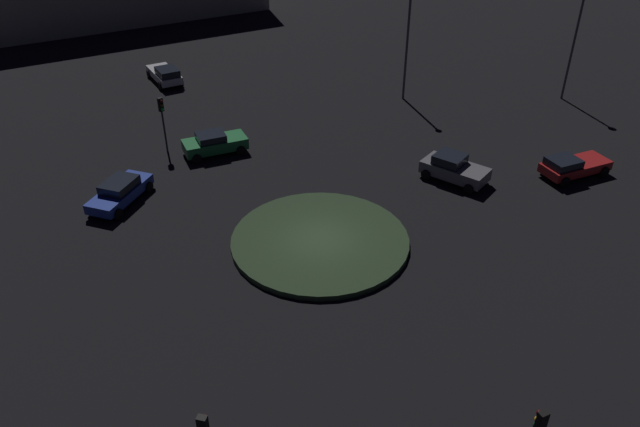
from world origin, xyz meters
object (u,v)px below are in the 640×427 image
(car_blue, at_px, (120,191))
(car_red, at_px, (573,166))
(car_green, at_px, (214,143))
(streetlamp_northeast_near, at_px, (408,29))
(streetlamp_northeast, at_px, (577,27))
(car_silver, at_px, (165,74))
(traffic_light_northwest, at_px, (162,114))
(car_grey, at_px, (454,168))

(car_blue, distance_m, car_red, 26.98)
(car_green, distance_m, streetlamp_northeast_near, 17.04)
(streetlamp_northeast, bearing_deg, car_green, 178.75)
(car_blue, height_order, streetlamp_northeast, streetlamp_northeast)
(car_red, bearing_deg, car_silver, 126.85)
(car_green, distance_m, traffic_light_northwest, 3.75)
(car_green, xyz_separation_m, car_grey, (12.68, -8.68, 0.04))
(car_green, height_order, car_blue, car_green)
(car_blue, bearing_deg, car_grey, -63.48)
(streetlamp_northeast, bearing_deg, traffic_light_northwest, 176.13)
(car_grey, xyz_separation_m, car_blue, (-19.07, 4.61, -0.07))
(car_silver, bearing_deg, streetlamp_northeast, -126.09)
(car_red, xyz_separation_m, streetlamp_northeast_near, (-3.80, 14.81, 4.75))
(traffic_light_northwest, height_order, streetlamp_northeast_near, streetlamp_northeast_near)
(traffic_light_northwest, bearing_deg, car_grey, 34.13)
(car_blue, height_order, car_red, car_blue)
(car_grey, bearing_deg, streetlamp_northeast_near, 134.40)
(car_green, bearing_deg, car_blue, -149.90)
(car_silver, xyz_separation_m, traffic_light_northwest, (-1.97, -12.59, 1.92))
(car_grey, height_order, car_blue, car_grey)
(car_blue, relative_size, streetlamp_northeast, 0.52)
(streetlamp_northeast, height_order, streetlamp_northeast_near, streetlamp_northeast_near)
(car_blue, distance_m, streetlamp_northeast_near, 24.15)
(streetlamp_northeast, distance_m, streetlamp_northeast_near, 12.49)
(car_red, bearing_deg, car_green, 148.35)
(car_red, bearing_deg, traffic_light_northwest, 148.60)
(car_silver, distance_m, car_red, 32.36)
(traffic_light_northwest, xyz_separation_m, streetlamp_northeast_near, (18.77, 2.44, 2.78))
(car_green, bearing_deg, car_red, -31.33)
(traffic_light_northwest, bearing_deg, car_green, 40.24)
(car_silver, height_order, streetlamp_northeast_near, streetlamp_northeast_near)
(streetlamp_northeast_near, bearing_deg, car_silver, 148.87)
(traffic_light_northwest, bearing_deg, car_red, 38.54)
(car_grey, height_order, car_red, car_grey)
(car_blue, bearing_deg, car_green, -17.41)
(car_red, bearing_deg, streetlamp_northeast_near, 101.70)
(car_silver, height_order, traffic_light_northwest, traffic_light_northwest)
(traffic_light_northwest, distance_m, streetlamp_northeast, 30.63)
(streetlamp_northeast_near, bearing_deg, traffic_light_northwest, -172.58)
(car_silver, bearing_deg, car_red, -149.29)
(car_red, distance_m, streetlamp_northeast, 13.84)
(streetlamp_northeast, bearing_deg, car_silver, 152.75)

